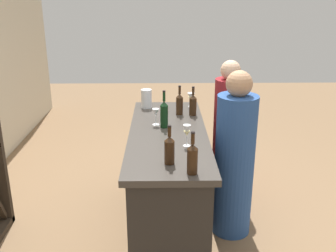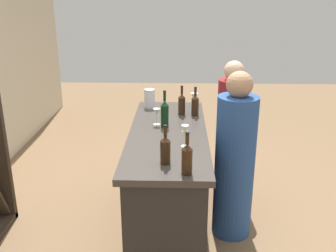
# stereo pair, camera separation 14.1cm
# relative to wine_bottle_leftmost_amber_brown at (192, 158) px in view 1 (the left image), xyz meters

# --- Properties ---
(ground_plane) EXTENTS (12.00, 12.00, 0.00)m
(ground_plane) POSITION_rel_wine_bottle_leftmost_amber_brown_xyz_m (0.82, 0.15, -1.10)
(ground_plane) COLOR #846647
(bar_counter) EXTENTS (1.85, 0.67, 0.99)m
(bar_counter) POSITION_rel_wine_bottle_leftmost_amber_brown_xyz_m (0.82, 0.15, -0.60)
(bar_counter) COLOR #2A2723
(bar_counter) RESTS_ON ground
(wine_bottle_leftmost_amber_brown) EXTENTS (0.07, 0.07, 0.30)m
(wine_bottle_leftmost_amber_brown) POSITION_rel_wine_bottle_leftmost_amber_brown_xyz_m (0.00, 0.00, 0.00)
(wine_bottle_leftmost_amber_brown) COLOR #331E0F
(wine_bottle_leftmost_amber_brown) RESTS_ON bar_counter
(wine_bottle_second_left_amber_brown) EXTENTS (0.07, 0.07, 0.29)m
(wine_bottle_second_left_amber_brown) POSITION_rel_wine_bottle_leftmost_amber_brown_xyz_m (0.16, 0.15, -0.00)
(wine_bottle_second_left_amber_brown) COLOR #331E0F
(wine_bottle_second_left_amber_brown) RESTS_ON bar_counter
(wine_bottle_center_dark_green) EXTENTS (0.07, 0.07, 0.34)m
(wine_bottle_center_dark_green) POSITION_rel_wine_bottle_leftmost_amber_brown_xyz_m (0.93, 0.18, 0.01)
(wine_bottle_center_dark_green) COLOR black
(wine_bottle_center_dark_green) RESTS_ON bar_counter
(wine_bottle_second_right_amber_brown) EXTENTS (0.07, 0.07, 0.29)m
(wine_bottle_second_right_amber_brown) POSITION_rel_wine_bottle_leftmost_amber_brown_xyz_m (1.28, -0.10, -0.01)
(wine_bottle_second_right_amber_brown) COLOR #331E0F
(wine_bottle_second_right_amber_brown) RESTS_ON bar_counter
(wine_bottle_rightmost_amber_brown) EXTENTS (0.07, 0.07, 0.29)m
(wine_bottle_rightmost_amber_brown) POSITION_rel_wine_bottle_leftmost_amber_brown_xyz_m (1.30, 0.03, -0.00)
(wine_bottle_rightmost_amber_brown) COLOR #331E0F
(wine_bottle_rightmost_amber_brown) RESTS_ON bar_counter
(wine_glass_near_left) EXTENTS (0.08, 0.08, 0.15)m
(wine_glass_near_left) POSITION_rel_wine_bottle_leftmost_amber_brown_xyz_m (1.56, -0.10, -0.01)
(wine_glass_near_left) COLOR white
(wine_glass_near_left) RESTS_ON bar_counter
(wine_glass_near_center) EXTENTS (0.06, 0.06, 0.18)m
(wine_glass_near_center) POSITION_rel_wine_bottle_leftmost_amber_brown_xyz_m (0.48, 0.01, 0.01)
(wine_glass_near_center) COLOR white
(wine_glass_near_center) RESTS_ON bar_counter
(wine_glass_near_right) EXTENTS (0.07, 0.07, 0.15)m
(wine_glass_near_right) POSITION_rel_wine_bottle_leftmost_amber_brown_xyz_m (0.99, 0.26, -0.00)
(wine_glass_near_right) COLOR white
(wine_glass_near_right) RESTS_ON bar_counter
(water_pitcher) EXTENTS (0.11, 0.11, 0.19)m
(water_pitcher) POSITION_rel_wine_bottle_leftmost_amber_brown_xyz_m (1.53, 0.36, -0.02)
(water_pitcher) COLOR silver
(water_pitcher) RESTS_ON bar_counter
(person_left_guest) EXTENTS (0.31, 0.31, 1.49)m
(person_left_guest) POSITION_rel_wine_bottle_leftmost_amber_brown_xyz_m (1.51, -0.49, -0.40)
(person_left_guest) COLOR maroon
(person_left_guest) RESTS_ON ground
(person_center_guest) EXTENTS (0.37, 0.37, 1.53)m
(person_center_guest) POSITION_rel_wine_bottle_leftmost_amber_brown_xyz_m (0.79, -0.44, -0.39)
(person_center_guest) COLOR #284C8C
(person_center_guest) RESTS_ON ground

